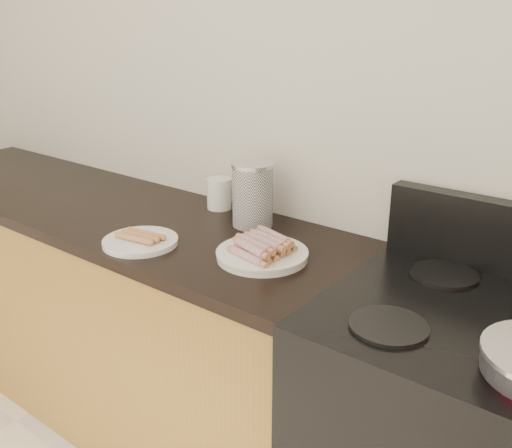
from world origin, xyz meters
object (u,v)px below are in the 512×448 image
Objects in this scene: mug at (219,193)px; main_plate at (262,256)px; canister at (252,194)px; side_plate at (140,242)px.

main_plate is at bearing -33.61° from mug.
canister is at bearing 133.93° from main_plate.
mug is (-0.03, 0.41, 0.05)m from side_plate.
main_plate is 1.14× the size of side_plate.
mug reaches higher than side_plate.
mug is at bearing 162.94° from canister.
canister is 0.22m from mug.
canister reaches higher than main_plate.
side_plate is at bearing -116.18° from canister.
mug reaches higher than main_plate.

